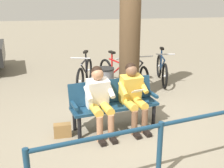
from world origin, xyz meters
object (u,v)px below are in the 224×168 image
at_px(bench, 113,100).
at_px(litter_bin, 105,85).
at_px(tree_trunk, 130,25).
at_px(bicycle_silver, 85,74).
at_px(person_companion, 99,98).
at_px(handbag, 63,130).
at_px(bicycle_purple, 138,72).
at_px(bicycle_blue, 116,74).
at_px(person_reading, 133,93).
at_px(bicycle_green, 162,70).

height_order(bench, litter_bin, bench).
bearing_deg(tree_trunk, bicycle_silver, -46.85).
xyz_separation_m(person_companion, litter_bin, (-0.32, -1.41, -0.26)).
xyz_separation_m(bench, person_companion, (0.29, 0.22, 0.16)).
bearing_deg(handbag, bicycle_purple, -129.10).
bearing_deg(bicycle_blue, person_reading, -22.94).
bearing_deg(litter_bin, person_companion, 77.08).
relative_size(person_reading, bicycle_green, 0.72).
relative_size(tree_trunk, litter_bin, 4.29).
bearing_deg(bench, tree_trunk, -126.33).
height_order(person_companion, tree_trunk, tree_trunk).
bearing_deg(litter_bin, bicycle_green, -146.20).
relative_size(person_reading, person_companion, 1.00).
distance_m(tree_trunk, bicycle_silver, 1.93).
bearing_deg(person_companion, bicycle_green, -139.95).
distance_m(tree_trunk, bicycle_green, 2.09).
relative_size(person_reading, bicycle_blue, 0.75).
xyz_separation_m(litter_bin, bicycle_green, (-1.75, -1.17, -0.04)).
height_order(tree_trunk, litter_bin, tree_trunk).
relative_size(bicycle_green, bicycle_blue, 1.04).
height_order(person_reading, bicycle_purple, person_reading).
height_order(handbag, bicycle_silver, bicycle_silver).
bearing_deg(bicycle_blue, bicycle_silver, -122.26).
distance_m(person_companion, bicycle_purple, 2.79).
bearing_deg(bicycle_purple, handbag, -42.27).
bearing_deg(bench, bicycle_purple, -126.95).
xyz_separation_m(person_reading, bicycle_blue, (-0.11, -2.22, -0.31)).
bearing_deg(person_companion, person_reading, 179.95).
height_order(person_companion, bicycle_purple, person_companion).
distance_m(bench, bicycle_silver, 2.31).
xyz_separation_m(handbag, tree_trunk, (-1.55, -1.56, 1.60)).
xyz_separation_m(bicycle_green, bicycle_silver, (2.11, 0.07, 0.00)).
distance_m(tree_trunk, litter_bin, 1.44).
relative_size(bench, bicycle_green, 1.00).
bearing_deg(handbag, person_companion, -176.01).
xyz_separation_m(bench, bicycle_silver, (0.33, -2.28, -0.15)).
bearing_deg(tree_trunk, bicycle_purple, -116.63).
height_order(bicycle_purple, bicycle_silver, same).
bearing_deg(bicycle_blue, litter_bin, -43.97).
relative_size(bench, litter_bin, 2.07).
bearing_deg(bench, bicycle_blue, -113.15).
bearing_deg(handbag, bicycle_silver, -103.51).
height_order(person_reading, bicycle_green, person_reading).
height_order(person_reading, tree_trunk, tree_trunk).
xyz_separation_m(person_reading, bicycle_silver, (0.67, -2.38, -0.31)).
distance_m(bench, person_companion, 0.40).
xyz_separation_m(bicycle_green, bicycle_purple, (0.72, 0.15, 0.00)).
distance_m(bench, person_reading, 0.39).
xyz_separation_m(bench, tree_trunk, (-0.60, -1.29, 1.21)).
distance_m(bench, tree_trunk, 1.87).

